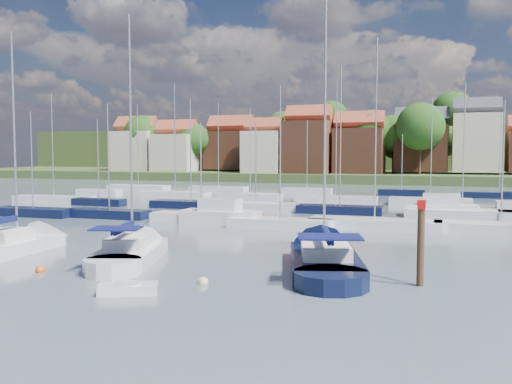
% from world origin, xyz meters
% --- Properties ---
extents(ground, '(260.00, 260.00, 0.00)m').
position_xyz_m(ground, '(0.00, 40.00, 0.00)').
color(ground, '#4A5C64').
rests_on(ground, ground).
extents(sailboat_left, '(3.63, 11.42, 15.32)m').
position_xyz_m(sailboat_left, '(-12.64, 3.59, 0.36)').
color(sailboat_left, silver).
rests_on(sailboat_left, ground).
extents(sailboat_centre, '(6.22, 12.03, 15.80)m').
position_xyz_m(sailboat_centre, '(-4.36, 3.62, 0.35)').
color(sailboat_centre, silver).
rests_on(sailboat_centre, ground).
extents(sailboat_navy, '(7.17, 14.24, 18.96)m').
position_xyz_m(sailboat_navy, '(6.96, 5.31, 0.34)').
color(sailboat_navy, black).
rests_on(sailboat_navy, ground).
extents(tender, '(2.94, 2.24, 0.58)m').
position_xyz_m(tender, '(-0.03, -4.57, 0.22)').
color(tender, silver).
rests_on(tender, ground).
extents(timber_piling, '(0.40, 0.40, 6.44)m').
position_xyz_m(timber_piling, '(12.63, 1.18, 1.13)').
color(timber_piling, '#4C331E').
rests_on(timber_piling, ground).
extents(buoy_c, '(0.50, 0.50, 0.50)m').
position_xyz_m(buoy_c, '(-6.99, -1.99, 0.00)').
color(buoy_c, '#D85914').
rests_on(buoy_c, ground).
extents(buoy_d, '(0.53, 0.53, 0.53)m').
position_xyz_m(buoy_d, '(2.49, -1.79, 0.00)').
color(buoy_d, beige).
rests_on(buoy_d, ground).
extents(buoy_e, '(0.46, 0.46, 0.46)m').
position_xyz_m(buoy_e, '(5.36, 6.34, 0.00)').
color(buoy_e, '#D85914').
rests_on(buoy_e, ground).
extents(marina_field, '(79.62, 41.41, 15.93)m').
position_xyz_m(marina_field, '(1.91, 35.15, 0.43)').
color(marina_field, silver).
rests_on(marina_field, ground).
extents(far_shore_town, '(212.46, 90.00, 22.27)m').
position_xyz_m(far_shore_town, '(2.23, 132.67, 4.61)').
color(far_shore_town, '#3B4D26').
rests_on(far_shore_town, ground).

